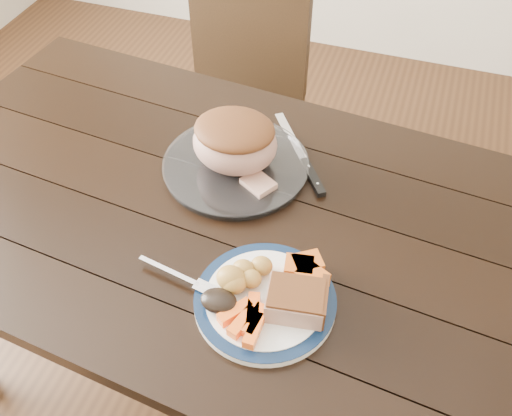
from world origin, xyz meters
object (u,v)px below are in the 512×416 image
(dining_table, at_px, (226,236))
(fork, at_px, (183,278))
(carving_knife, at_px, (307,167))
(chair_far, at_px, (237,90))
(serving_platter, at_px, (236,167))
(dinner_plate, at_px, (265,301))
(roast_joint, at_px, (235,143))
(pork_slice, at_px, (296,301))

(dining_table, bearing_deg, fork, -91.46)
(fork, distance_m, carving_knife, 0.43)
(chair_far, height_order, fork, chair_far)
(chair_far, distance_m, serving_platter, 0.69)
(dining_table, distance_m, dinner_plate, 0.28)
(chair_far, distance_m, roast_joint, 0.72)
(chair_far, distance_m, pork_slice, 1.09)
(pork_slice, relative_size, carving_knife, 0.39)
(chair_far, relative_size, serving_platter, 2.76)
(dinner_plate, distance_m, fork, 0.17)
(serving_platter, bearing_deg, dining_table, -80.69)
(dining_table, xyz_separation_m, roast_joint, (-0.02, 0.13, 0.17))
(pork_slice, height_order, carving_knife, pork_slice)
(serving_platter, distance_m, pork_slice, 0.42)
(fork, bearing_deg, serving_platter, 102.80)
(pork_slice, bearing_deg, roast_joint, 125.37)
(chair_far, relative_size, dinner_plate, 3.40)
(dining_table, relative_size, fork, 9.45)
(dining_table, relative_size, roast_joint, 8.53)
(pork_slice, bearing_deg, fork, -179.33)
(dining_table, xyz_separation_m, carving_knife, (0.14, 0.19, 0.10))
(serving_platter, bearing_deg, chair_far, 110.05)
(serving_platter, bearing_deg, carving_knife, 19.22)
(chair_far, relative_size, roast_joint, 4.72)
(roast_joint, bearing_deg, fork, -87.39)
(dinner_plate, relative_size, fork, 1.54)
(dinner_plate, xyz_separation_m, serving_platter, (-0.18, 0.34, 0.00))
(chair_far, relative_size, pork_slice, 8.72)
(dinner_plate, height_order, fork, fork)
(fork, bearing_deg, roast_joint, 102.80)
(dining_table, bearing_deg, carving_knife, 53.19)
(pork_slice, bearing_deg, carving_knife, 101.84)
(dinner_plate, xyz_separation_m, roast_joint, (-0.18, 0.34, 0.07))
(dining_table, relative_size, serving_platter, 4.99)
(dining_table, height_order, chair_far, chair_far)
(dining_table, distance_m, pork_slice, 0.34)
(roast_joint, bearing_deg, dinner_plate, -61.58)
(dinner_plate, relative_size, roast_joint, 1.39)
(serving_platter, relative_size, roast_joint, 1.71)
(dinner_plate, bearing_deg, roast_joint, 118.42)
(fork, bearing_deg, carving_knife, 80.44)
(chair_far, bearing_deg, dining_table, 110.69)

